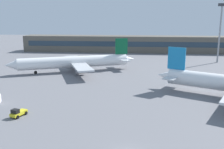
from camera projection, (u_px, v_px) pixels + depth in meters
name	position (u px, v px, depth m)	size (l,w,h in m)	color
ground_plane	(133.00, 85.00, 76.10)	(400.00, 400.00, 0.00)	slate
terminal_building	(135.00, 44.00, 145.81)	(126.42, 12.13, 9.00)	#5B564C
airplane_mid	(74.00, 62.00, 93.55)	(44.95, 32.29, 11.69)	white
baggage_tug_yellow	(18.00, 113.00, 51.86)	(2.64, 3.88, 1.75)	yellow
floodlight_tower_west	(220.00, 29.00, 109.89)	(3.20, 0.80, 25.11)	gray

